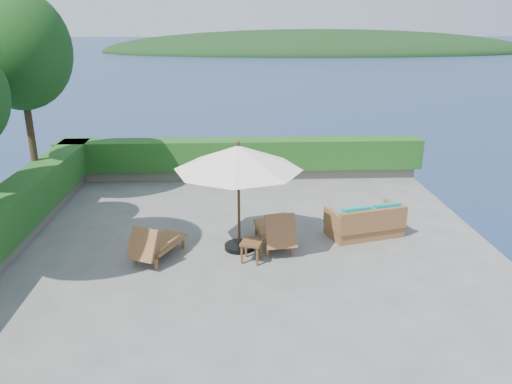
{
  "coord_description": "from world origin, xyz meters",
  "views": [
    {
      "loc": [
        -0.24,
        -11.01,
        5.13
      ],
      "look_at": [
        0.3,
        0.8,
        1.1
      ],
      "focal_mm": 35.0,
      "sensor_mm": 36.0,
      "label": 1
    }
  ],
  "objects_px": {
    "lounge_left": "(156,244)",
    "lounge_right": "(275,230)",
    "side_table": "(252,245)",
    "wicker_loveseat": "(365,223)",
    "patio_umbrella": "(238,159)"
  },
  "relations": [
    {
      "from": "patio_umbrella",
      "to": "lounge_right",
      "type": "relative_size",
      "value": 1.75
    },
    {
      "from": "wicker_loveseat",
      "to": "side_table",
      "type": "bearing_deg",
      "value": -171.23
    },
    {
      "from": "side_table",
      "to": "wicker_loveseat",
      "type": "height_order",
      "value": "wicker_loveseat"
    },
    {
      "from": "patio_umbrella",
      "to": "lounge_left",
      "type": "distance_m",
      "value": 2.68
    },
    {
      "from": "lounge_left",
      "to": "side_table",
      "type": "height_order",
      "value": "lounge_left"
    },
    {
      "from": "lounge_right",
      "to": "side_table",
      "type": "bearing_deg",
      "value": -136.49
    },
    {
      "from": "side_table",
      "to": "wicker_loveseat",
      "type": "distance_m",
      "value": 3.19
    },
    {
      "from": "side_table",
      "to": "wicker_loveseat",
      "type": "xyz_separation_m",
      "value": [
        2.92,
        1.3,
        -0.05
      ]
    },
    {
      "from": "patio_umbrella",
      "to": "wicker_loveseat",
      "type": "bearing_deg",
      "value": 11.08
    },
    {
      "from": "patio_umbrella",
      "to": "side_table",
      "type": "bearing_deg",
      "value": -68.32
    },
    {
      "from": "lounge_right",
      "to": "wicker_loveseat",
      "type": "xyz_separation_m",
      "value": [
        2.32,
        0.53,
        -0.07
      ]
    },
    {
      "from": "lounge_left",
      "to": "wicker_loveseat",
      "type": "xyz_separation_m",
      "value": [
        5.08,
        1.08,
        -0.03
      ]
    },
    {
      "from": "wicker_loveseat",
      "to": "lounge_right",
      "type": "bearing_deg",
      "value": 177.75
    },
    {
      "from": "lounge_left",
      "to": "lounge_right",
      "type": "height_order",
      "value": "lounge_right"
    },
    {
      "from": "lounge_left",
      "to": "lounge_right",
      "type": "distance_m",
      "value": 2.81
    }
  ]
}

